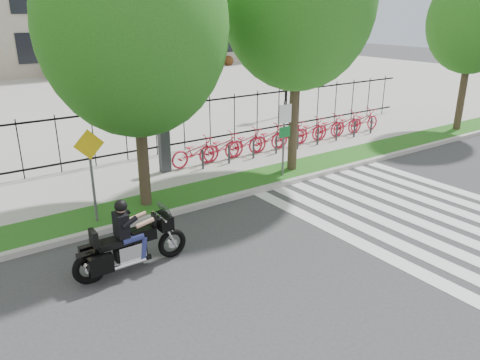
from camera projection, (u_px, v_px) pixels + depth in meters
ground at (290, 269)px, 10.34m from camera, size 120.00×120.00×0.00m
curb at (197, 206)px, 13.47m from camera, size 60.00×0.20×0.15m
grass_verge at (183, 197)px, 14.12m from camera, size 60.00×1.50×0.15m
sidewalk at (148, 175)px, 16.05m from camera, size 60.00×3.50×0.15m
plaza at (31, 100)px, 29.57m from camera, size 80.00×34.00×0.10m
crosswalk_stripes at (423, 217)px, 12.94m from camera, size 5.70×8.00×0.01m
iron_fence at (126, 134)px, 17.03m from camera, size 30.00×0.06×2.00m
lamp_post_right at (287, 56)px, 23.87m from camera, size 1.06×0.70×4.25m
street_tree_1 at (133, 27)px, 11.80m from camera, size 4.89×4.89×7.66m
street_tree_2 at (298, 1)px, 14.54m from camera, size 4.88×4.88×8.34m
street_tree_3 at (474, 21)px, 20.29m from camera, size 3.93×3.93×7.06m
bike_share_station at (288, 134)px, 18.94m from camera, size 11.13×0.87×1.50m
sign_pole_regulatory at (284, 129)px, 15.22m from camera, size 0.50×0.09×2.50m
sign_pole_warning at (91, 164)px, 11.79m from camera, size 0.78×0.09×2.49m
motorcycle_rider at (131, 242)px, 10.12m from camera, size 2.63×0.76×2.03m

